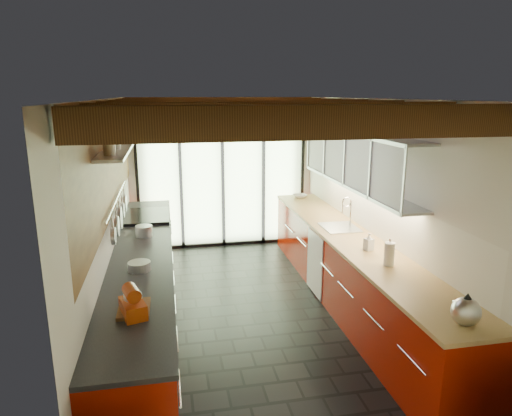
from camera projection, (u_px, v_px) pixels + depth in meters
name	position (u px, v px, depth m)	size (l,w,h in m)	color
ground	(251.00, 313.00, 5.68)	(5.50, 5.50, 0.00)	black
room_shell	(251.00, 183.00, 5.27)	(5.50, 5.50, 5.50)	silver
ceiling_beams	(245.00, 111.00, 5.43)	(3.14, 5.06, 4.90)	#593316
glass_door	(222.00, 153.00, 7.83)	(2.95, 0.10, 2.90)	#C6EAAD
left_counter	(144.00, 287.00, 5.32)	(0.68, 5.00, 0.92)	#951403
range_stove	(148.00, 247.00, 6.70)	(0.66, 0.90, 0.97)	silver
right_counter	(350.00, 271.00, 5.80)	(0.68, 5.00, 0.92)	#951403
sink_assembly	(341.00, 225.00, 6.06)	(0.45, 0.52, 0.43)	silver
upper_cabinets_right	(357.00, 159.00, 5.78)	(0.34, 3.00, 3.00)	silver
left_wall_fixtures	(120.00, 168.00, 5.12)	(0.28, 2.60, 0.96)	silver
stand_mixer	(133.00, 303.00, 3.66)	(0.25, 0.33, 0.27)	#C0420F
pot_large	(144.00, 231.00, 5.71)	(0.21, 0.21, 0.13)	silver
pot_small	(139.00, 266.00, 4.61)	(0.23, 0.23, 0.09)	silver
cutting_board	(134.00, 309.00, 3.76)	(0.25, 0.36, 0.03)	brown
kettle	(466.00, 310.00, 3.52)	(0.23, 0.28, 0.27)	silver
paper_towel	(389.00, 254.00, 4.72)	(0.14, 0.14, 0.29)	white
soap_bottle	(369.00, 242.00, 5.19)	(0.09, 0.09, 0.20)	silver
bowl	(300.00, 196.00, 7.82)	(0.23, 0.23, 0.06)	silver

